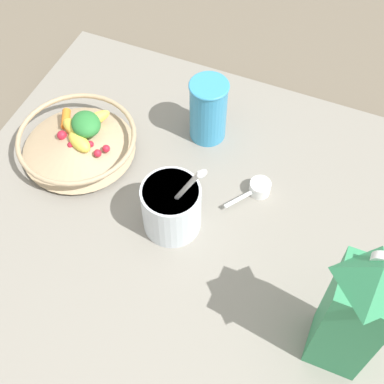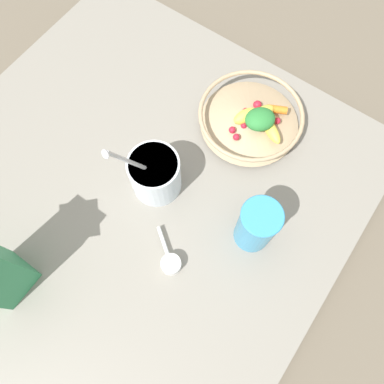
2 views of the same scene
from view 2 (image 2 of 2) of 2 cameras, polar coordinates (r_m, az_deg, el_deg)
ground_plane at (r=0.87m, az=-8.34°, el=0.24°), size 6.00×6.00×0.00m
countertop at (r=0.85m, az=-8.49°, el=0.63°), size 0.92×0.92×0.03m
fruit_bowl at (r=0.88m, az=9.03°, el=11.11°), size 0.24×0.24×0.08m
yogurt_tub at (r=0.78m, az=-5.68°, el=2.82°), size 0.13×0.11×0.23m
drinking_cup at (r=0.73m, az=9.83°, el=-5.06°), size 0.08×0.08×0.14m
measuring_scoop at (r=0.77m, az=-3.30°, el=-10.67°), size 0.07×0.09×0.03m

